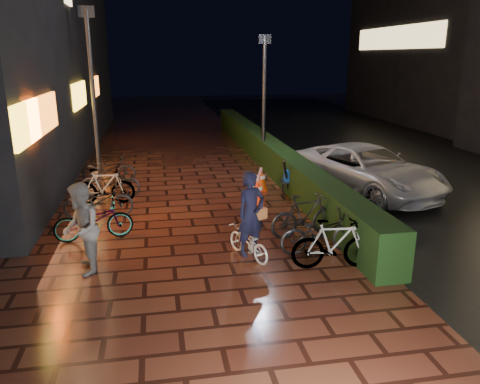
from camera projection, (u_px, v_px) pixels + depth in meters
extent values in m
plane|color=#381911|center=(200.00, 254.00, 9.74)|extent=(80.00, 80.00, 0.00)
cube|color=black|center=(448.00, 176.00, 16.00)|extent=(11.00, 60.00, 0.01)
cube|color=black|center=(266.00, 151.00, 17.72)|extent=(0.70, 20.00, 1.00)
imported|color=slate|center=(81.00, 229.00, 8.67)|extent=(0.77, 0.94, 1.76)
imported|color=#A9A8AD|center=(366.00, 170.00, 13.92)|extent=(3.96, 5.54, 1.40)
cube|color=yellow|center=(27.00, 123.00, 9.85)|extent=(0.08, 2.00, 0.90)
cube|color=orange|center=(43.00, 115.00, 11.26)|extent=(0.08, 3.00, 0.90)
cube|color=yellow|center=(79.00, 95.00, 16.93)|extent=(0.08, 2.80, 0.90)
cube|color=orange|center=(95.00, 86.00, 21.65)|extent=(0.08, 2.20, 0.90)
cube|color=black|center=(462.00, 3.00, 27.76)|extent=(8.00, 14.00, 14.00)
cube|color=#FFD88C|center=(396.00, 38.00, 27.63)|extent=(0.06, 10.00, 1.30)
cylinder|color=black|center=(264.00, 105.00, 16.60)|extent=(0.14, 0.14, 4.61)
cube|color=black|center=(265.00, 39.00, 15.98)|extent=(0.45, 0.13, 0.31)
cylinder|color=black|center=(93.00, 93.00, 16.11)|extent=(0.17, 0.17, 5.47)
cube|color=black|center=(86.00, 12.00, 15.37)|extent=(0.53, 0.15, 0.37)
imported|color=white|center=(248.00, 242.00, 9.47)|extent=(0.94, 1.35, 0.67)
imported|color=black|center=(251.00, 214.00, 9.21)|extent=(0.74, 0.63, 1.71)
cube|color=brown|center=(260.00, 214.00, 9.32)|extent=(0.32, 0.24, 0.22)
cone|color=#F6320C|center=(258.00, 191.00, 13.04)|extent=(0.44, 0.44, 0.70)
cone|color=#E94A0C|center=(261.00, 179.00, 14.27)|extent=(0.44, 0.44, 0.70)
cube|color=orange|center=(257.00, 202.00, 13.13)|extent=(0.47, 0.47, 0.03)
cube|color=red|center=(261.00, 190.00, 14.36)|extent=(0.47, 0.47, 0.03)
cube|color=red|center=(259.00, 174.00, 13.57)|extent=(0.50, 1.45, 0.07)
cube|color=black|center=(291.00, 181.00, 13.71)|extent=(0.67, 0.58, 0.04)
cylinder|color=black|center=(284.00, 190.00, 13.58)|extent=(0.04, 0.04, 0.41)
cylinder|color=black|center=(300.00, 190.00, 13.58)|extent=(0.04, 0.04, 0.41)
cylinder|color=black|center=(282.00, 187.00, 13.96)|extent=(0.04, 0.04, 0.41)
cylinder|color=black|center=(298.00, 187.00, 13.96)|extent=(0.04, 0.04, 0.41)
cube|color=#0B3993|center=(291.00, 175.00, 13.65)|extent=(0.49, 0.44, 0.32)
cylinder|color=black|center=(286.00, 177.00, 13.51)|extent=(0.35, 0.38, 1.04)
imported|color=black|center=(104.00, 186.00, 12.91)|extent=(1.68, 0.51, 1.00)
imported|color=black|center=(109.00, 169.00, 15.11)|extent=(1.77, 0.75, 0.90)
imported|color=black|center=(98.00, 200.00, 11.81)|extent=(1.75, 0.69, 0.90)
imported|color=black|center=(93.00, 220.00, 10.40)|extent=(1.79, 0.85, 0.90)
imported|color=black|center=(110.00, 182.00, 13.56)|extent=(1.80, 0.88, 0.90)
imported|color=black|center=(305.00, 216.00, 10.55)|extent=(1.72, 0.70, 1.00)
imported|color=black|center=(334.00, 244.00, 8.96)|extent=(1.71, 0.65, 1.00)
imported|color=black|center=(320.00, 232.00, 9.68)|extent=(1.73, 0.64, 0.90)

